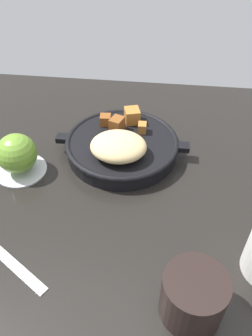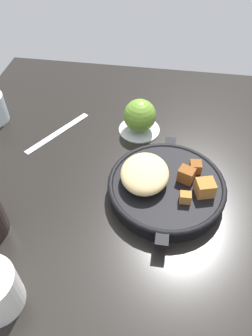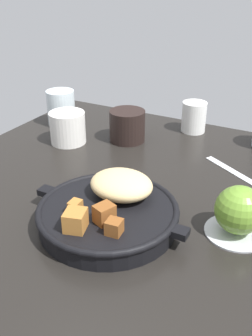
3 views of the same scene
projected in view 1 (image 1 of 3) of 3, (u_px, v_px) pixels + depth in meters
The scene contains 6 objects.
ground_plane at pixel (100, 191), 67.35cm from camera, with size 96.06×86.65×2.40cm, color black.
cast_iron_skillet at pixel (122, 145), 71.87cm from camera, with size 28.57×24.23×7.78cm.
saucer_plate at pixel (21, 170), 69.76cm from camera, with size 10.46×10.46×0.60cm, color #B7BABF.
red_apple at pixel (17, 153), 66.85cm from camera, with size 8.05×8.05×8.05cm, color olive.
butter_knife at pixel (4, 256), 54.69cm from camera, with size 19.86×1.60×0.36cm, color silver.
coffee_mug_dark at pixel (193, 296), 45.67cm from camera, with size 8.90×8.90×7.85cm, color black.
Camera 1 is at (-10.65, 45.77, 47.53)cm, focal length 36.13 mm.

